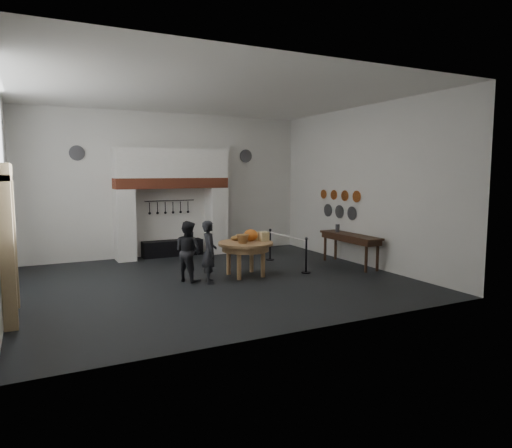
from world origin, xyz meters
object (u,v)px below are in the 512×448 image
barrier_post_near (306,256)px  visitor_near (209,252)px  side_table (350,235)px  barrier_post_far (270,245)px  visitor_far (188,251)px  work_table (245,243)px  iron_range (173,248)px

barrier_post_near → visitor_near: bearing=177.1°
side_table → barrier_post_near: same height
visitor_near → barrier_post_far: visitor_near is taller
side_table → visitor_far: bearing=176.9°
visitor_far → side_table: bearing=-123.2°
work_table → visitor_far: size_ratio=0.95×
visitor_far → barrier_post_far: bearing=-94.5°
work_table → visitor_far: bearing=175.6°
work_table → iron_range: bearing=103.9°
visitor_far → work_table: bearing=-124.4°
visitor_far → barrier_post_far: (3.06, 1.47, -0.29)m
visitor_near → side_table: size_ratio=0.68×
work_table → side_table: (3.22, -0.14, 0.03)m
iron_range → side_table: (4.10, -3.72, 0.62)m
visitor_near → barrier_post_near: size_ratio=1.67×
iron_range → visitor_far: (-0.61, -3.47, 0.49)m
side_table → barrier_post_near: bearing=-170.4°
work_table → visitor_near: visitor_near is taller
side_table → iron_range: bearing=137.8°
iron_range → barrier_post_far: size_ratio=2.11×
work_table → visitor_far: (-1.49, 0.11, -0.10)m
iron_range → visitor_far: visitor_far is taller
visitor_far → iron_range: bearing=-40.0°
work_table → barrier_post_near: bearing=-15.0°
visitor_near → iron_range: bearing=9.2°
iron_range → side_table: bearing=-42.2°
barrier_post_near → visitor_far: bearing=170.1°
iron_range → barrier_post_far: barrier_post_far is taller
side_table → barrier_post_near: (-1.65, -0.28, -0.42)m
visitor_near → barrier_post_near: (2.66, -0.13, -0.30)m
work_table → barrier_post_far: 2.26m
visitor_near → barrier_post_near: 2.68m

